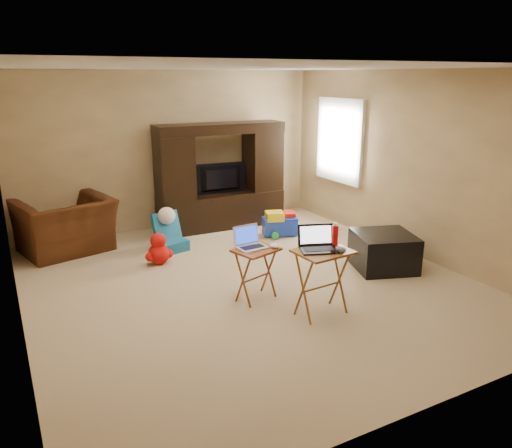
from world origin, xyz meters
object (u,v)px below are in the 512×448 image
plush_toy (159,248)px  entertainment_center (221,176)px  child_rocker (170,232)px  push_toy (280,223)px  water_bottle (335,235)px  television (222,179)px  tray_table_right (322,283)px  tray_table_left (256,274)px  laptop_left (252,238)px  mouse_left (274,246)px  ottoman (384,251)px  laptop_right (319,239)px  mouse_right (341,249)px  recliner (66,226)px

plush_toy → entertainment_center: bearing=39.2°
child_rocker → push_toy: (1.74, -0.13, -0.07)m
water_bottle → television: bearing=87.0°
tray_table_right → tray_table_left: bearing=119.4°
plush_toy → television: bearing=38.1°
laptop_left → mouse_left: bearing=-29.2°
television → push_toy: size_ratio=1.60×
tray_table_left → water_bottle: size_ratio=2.74×
ottoman → water_bottle: (-1.27, -0.62, 0.59)m
laptop_right → mouse_right: (0.17, -0.14, -0.09)m
child_rocker → push_toy: size_ratio=1.01×
recliner → laptop_right: size_ratio=3.21×
ottoman → mouse_right: mouse_right is taller
plush_toy → ottoman: (2.53, -1.51, 0.02)m
tray_table_left → tray_table_right: bearing=-72.6°
plush_toy → water_bottle: size_ratio=1.99×
plush_toy → push_toy: plush_toy is taller
entertainment_center → water_bottle: 3.30m
tray_table_left → television: bearing=56.6°
tray_table_left → laptop_right: size_ratio=1.61×
recliner → child_rocker: recliner is taller
recliner → plush_toy: (1.00, -1.08, -0.17)m
tray_table_left → mouse_right: 1.04m
ottoman → tray_table_right: 1.63m
laptop_left → mouse_right: bearing=-57.9°
tray_table_right → laptop_right: (-0.04, 0.02, 0.47)m
entertainment_center → television: entertainment_center is taller
push_toy → water_bottle: bearing=-89.7°
recliner → plush_toy: bearing=118.8°
mouse_left → child_rocker: bearing=103.7°
entertainment_center → recliner: (-2.44, -0.10, -0.46)m
television → child_rocker: bearing=36.1°
laptop_right → mouse_right: 0.24m
laptop_left → plush_toy: bearing=106.6°
push_toy → mouse_right: (-0.86, -2.65, 0.54)m
entertainment_center → mouse_right: entertainment_center is taller
plush_toy → laptop_left: laptop_left is taller
mouse_left → recliner: bearing=123.9°
child_rocker → laptop_right: size_ratio=1.46×
recliner → ottoman: (3.53, -2.59, -0.15)m
laptop_right → mouse_right: laptop_right is taller
mouse_right → child_rocker: bearing=107.7°
ottoman → water_bottle: 1.53m
recliner → tray_table_right: recliner is taller
television → laptop_right: 3.34m
entertainment_center → television: (0.00, -0.04, -0.03)m
plush_toy → laptop_left: (0.60, -1.54, 0.50)m
television → laptop_left: (-0.84, -2.67, -0.09)m
entertainment_center → mouse_right: 3.51m
plush_toy → tray_table_left: size_ratio=0.73×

